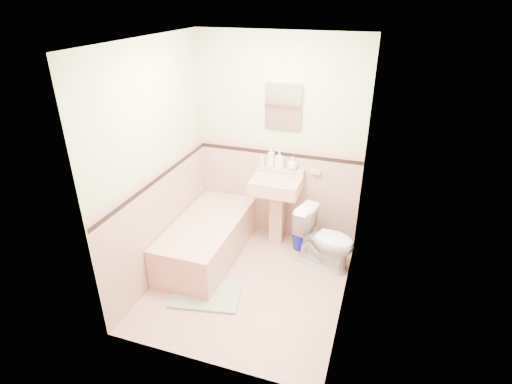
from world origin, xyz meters
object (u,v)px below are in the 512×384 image
(bucket, at_px, (301,240))
(soap_bottle_mid, at_px, (279,159))
(bathtub, at_px, (207,240))
(medicine_cabinet, at_px, (283,106))
(sink, at_px, (276,212))
(soap_bottle_right, at_px, (293,163))
(soap_bottle_left, at_px, (271,157))
(toilet, at_px, (325,239))
(shoe, at_px, (196,292))

(bucket, bearing_deg, soap_bottle_mid, 152.33)
(bathtub, bearing_deg, soap_bottle_mid, 47.09)
(medicine_cabinet, bearing_deg, sink, -90.00)
(soap_bottle_right, bearing_deg, bathtub, -139.13)
(soap_bottle_right, bearing_deg, soap_bottle_mid, 180.00)
(sink, height_order, soap_bottle_mid, soap_bottle_mid)
(bathtub, distance_m, soap_bottle_right, 1.36)
(bathtub, bearing_deg, soap_bottle_right, 40.87)
(medicine_cabinet, xyz_separation_m, soap_bottle_left, (-0.12, -0.03, -0.62))
(soap_bottle_mid, bearing_deg, medicine_cabinet, 56.44)
(bathtub, xyz_separation_m, sink, (0.68, 0.53, 0.22))
(toilet, relative_size, shoe, 4.70)
(bathtub, bearing_deg, toilet, 12.06)
(sink, bearing_deg, medicine_cabinet, 90.00)
(medicine_cabinet, distance_m, shoe, 2.24)
(shoe, bearing_deg, medicine_cabinet, 72.77)
(bucket, bearing_deg, sink, 179.53)
(toilet, bearing_deg, bathtub, 117.77)
(soap_bottle_right, bearing_deg, medicine_cabinet, 167.96)
(sink, relative_size, shoe, 6.15)
(bathtub, height_order, medicine_cabinet, medicine_cabinet)
(bathtub, xyz_separation_m, toilet, (1.34, 0.29, 0.12))
(sink, height_order, soap_bottle_right, soap_bottle_right)
(soap_bottle_right, bearing_deg, bucket, -44.20)
(toilet, height_order, bucket, toilet)
(bathtub, distance_m, toilet, 1.37)
(sink, bearing_deg, shoe, -112.25)
(soap_bottle_left, relative_size, bucket, 1.06)
(soap_bottle_mid, xyz_separation_m, shoe, (-0.48, -1.41, -1.01))
(sink, distance_m, toilet, 0.71)
(sink, bearing_deg, bucket, -0.47)
(medicine_cabinet, relative_size, shoe, 3.53)
(toilet, xyz_separation_m, bucket, (-0.33, 0.24, -0.23))
(bucket, bearing_deg, soap_bottle_right, 135.80)
(bathtub, xyz_separation_m, medicine_cabinet, (0.68, 0.74, 1.47))
(soap_bottle_left, bearing_deg, sink, -55.62)
(soap_bottle_right, height_order, toilet, soap_bottle_right)
(toilet, bearing_deg, sink, 85.28)
(soap_bottle_right, relative_size, toilet, 0.23)
(soap_bottle_mid, distance_m, soap_bottle_right, 0.16)
(medicine_cabinet, bearing_deg, bathtub, -132.58)
(soap_bottle_right, distance_m, toilet, 0.96)
(soap_bottle_right, relative_size, shoe, 1.08)
(medicine_cabinet, xyz_separation_m, soap_bottle_mid, (-0.02, -0.03, -0.63))
(soap_bottle_mid, height_order, bucket, soap_bottle_mid)
(bathtub, bearing_deg, bucket, 27.60)
(soap_bottle_left, bearing_deg, bucket, -22.02)
(medicine_cabinet, distance_m, soap_bottle_right, 0.68)
(bathtub, distance_m, soap_bottle_left, 1.25)
(bucket, bearing_deg, bathtub, -152.40)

